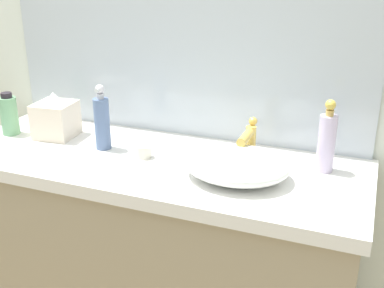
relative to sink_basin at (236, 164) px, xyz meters
name	(u,v)px	position (x,y,z in m)	size (l,w,h in m)	color
bathroom_wall_rear	(188,22)	(-0.29, 0.34, 0.36)	(6.00, 0.06, 2.60)	silver
vanity_counter	(156,270)	(-0.30, 0.04, -0.49)	(1.40, 0.52, 0.89)	gray
sink_basin	(236,164)	(0.00, 0.00, 0.00)	(0.32, 0.26, 0.09)	white
faucet	(249,138)	(0.00, 0.14, 0.03)	(0.03, 0.15, 0.14)	gold
soap_dispenser	(102,121)	(-0.50, 0.06, 0.05)	(0.05, 0.05, 0.23)	slate
lotion_bottle	(327,141)	(0.24, 0.15, 0.06)	(0.05, 0.05, 0.23)	silver
perfume_bottle	(9,115)	(-0.90, 0.06, 0.03)	(0.06, 0.06, 0.16)	#6CA375
tissue_box	(56,118)	(-0.72, 0.10, 0.03)	(0.15, 0.15, 0.17)	beige
candle_jar	(144,152)	(-0.33, 0.04, -0.02)	(0.05, 0.05, 0.04)	beige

